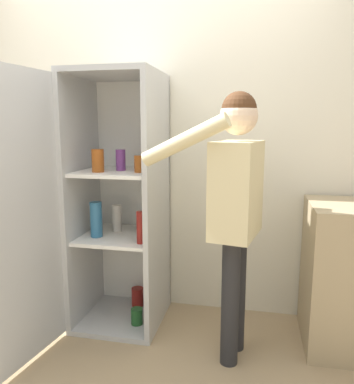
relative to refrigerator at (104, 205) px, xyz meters
The scene contains 4 objects.
ground_plane 1.06m from the refrigerator, 64.41° to the right, with size 12.00×12.00×0.00m, color tan.
wall_back 0.65m from the refrigerator, 58.90° to the left, with size 7.00×0.06×2.55m.
refrigerator is the anchor object (origin of this frame).
person 0.92m from the refrigerator, 12.17° to the right, with size 0.67×0.53×1.58m.
Camera 1 is at (0.74, -1.77, 1.39)m, focal length 35.00 mm.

